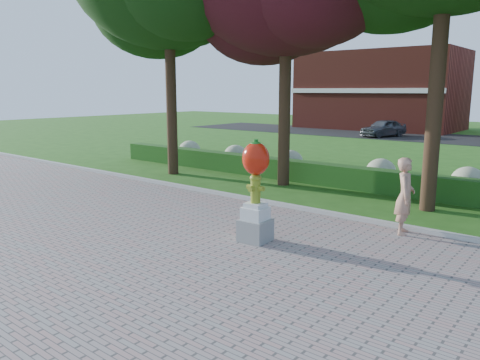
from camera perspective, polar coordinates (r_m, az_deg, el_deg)
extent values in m
plane|color=#245515|center=(12.05, -2.73, -6.15)|extent=(100.00, 100.00, 0.00)
cube|color=gray|center=(9.61, -19.10, -11.15)|extent=(40.00, 14.00, 0.04)
cube|color=#ADADA5|center=(14.33, 5.27, -3.10)|extent=(40.00, 0.18, 0.15)
cube|color=#1D4112|center=(17.66, 12.52, 0.42)|extent=(24.00, 0.70, 0.80)
ellipsoid|color=#A3AF86|center=(23.71, -6.17, 3.61)|extent=(1.10, 1.10, 0.99)
ellipsoid|color=#A3AF86|center=(21.71, -0.55, 3.00)|extent=(1.10, 1.10, 0.99)
ellipsoid|color=#A3AF86|center=(19.95, 6.12, 2.24)|extent=(1.10, 1.10, 0.99)
ellipsoid|color=#A3AF86|center=(18.13, 16.79, 0.97)|extent=(1.10, 1.10, 0.99)
ellipsoid|color=#A3AF86|center=(17.25, 26.02, -0.17)|extent=(1.10, 1.10, 0.99)
cube|color=black|center=(37.55, 27.05, 4.32)|extent=(50.00, 8.00, 0.02)
cube|color=maroon|center=(46.11, 16.69, 10.40)|extent=(14.00, 8.00, 7.00)
cylinder|color=black|center=(20.01, -8.39, 10.29)|extent=(0.44, 0.44, 6.72)
ellipsoid|color=black|center=(22.29, -10.10, 20.21)|extent=(5.76, 5.76, 4.61)
cylinder|color=black|center=(17.52, 5.46, 9.37)|extent=(0.44, 0.44, 6.16)
ellipsoid|color=black|center=(19.42, 2.87, 19.98)|extent=(5.28, 5.28, 4.22)
cylinder|color=black|center=(14.70, 22.83, 10.49)|extent=(0.44, 0.44, 7.28)
cube|color=gray|center=(11.03, 1.88, -6.12)|extent=(0.69, 0.69, 0.52)
cube|color=silver|center=(10.92, 1.89, -4.07)|extent=(0.56, 0.56, 0.29)
cube|color=silver|center=(10.87, 1.89, -3.06)|extent=(0.44, 0.44, 0.10)
cylinder|color=olive|center=(10.79, 1.91, -1.28)|extent=(0.23, 0.23, 0.59)
ellipsoid|color=olive|center=(10.74, 1.92, 0.25)|extent=(0.27, 0.27, 0.19)
cylinder|color=olive|center=(10.88, 1.20, -0.84)|extent=(0.13, 0.12, 0.12)
cylinder|color=olive|center=(10.68, 2.62, -1.07)|extent=(0.13, 0.12, 0.12)
cylinder|color=olive|center=(10.66, 1.40, -1.09)|extent=(0.13, 0.13, 0.13)
cylinder|color=olive|center=(10.72, 1.92, 0.69)|extent=(0.08, 0.08, 0.05)
ellipsoid|color=red|center=(10.66, 1.93, 2.63)|extent=(0.66, 0.59, 0.76)
ellipsoid|color=red|center=(10.78, 1.13, 2.61)|extent=(0.32, 0.32, 0.48)
ellipsoid|color=red|center=(10.55, 2.75, 2.42)|extent=(0.32, 0.32, 0.48)
cylinder|color=#166317|center=(10.61, 1.94, 4.64)|extent=(0.10, 0.10, 0.13)
ellipsoid|color=#166317|center=(10.62, 1.94, 4.47)|extent=(0.25, 0.25, 0.08)
imported|color=tan|center=(12.11, 19.47, -1.85)|extent=(0.63, 0.79, 1.90)
imported|color=#45484D|center=(37.74, 17.07, 6.09)|extent=(2.79, 4.22, 1.33)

